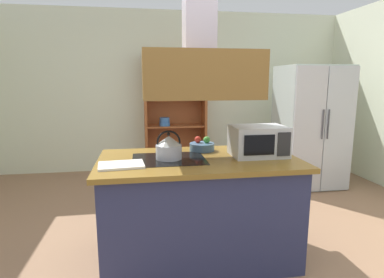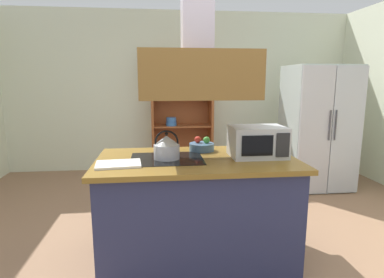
% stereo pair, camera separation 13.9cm
% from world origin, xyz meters
% --- Properties ---
extents(ground_plane, '(7.80, 7.80, 0.00)m').
position_xyz_m(ground_plane, '(0.00, 0.00, 0.00)').
color(ground_plane, '#8F6A4E').
extents(wall_back, '(6.00, 0.12, 2.70)m').
position_xyz_m(wall_back, '(0.00, 3.00, 1.35)').
color(wall_back, silver).
rests_on(wall_back, ground).
extents(kitchen_island, '(1.67, 0.94, 0.90)m').
position_xyz_m(kitchen_island, '(-0.09, -0.00, 0.45)').
color(kitchen_island, navy).
rests_on(kitchen_island, ground).
extents(range_hood, '(0.90, 0.70, 1.30)m').
position_xyz_m(range_hood, '(-0.09, -0.00, 1.71)').
color(range_hood, brown).
extents(refrigerator, '(0.90, 0.78, 1.76)m').
position_xyz_m(refrigerator, '(1.88, 1.70, 0.88)').
color(refrigerator, '#AFBEB9').
rests_on(refrigerator, ground).
extents(dish_cabinet, '(1.03, 0.40, 1.96)m').
position_xyz_m(dish_cabinet, '(-0.00, 2.78, 0.87)').
color(dish_cabinet, '#974E26').
rests_on(dish_cabinet, ground).
extents(kettle, '(0.22, 0.22, 0.24)m').
position_xyz_m(kettle, '(-0.35, -0.00, 1.00)').
color(kettle, '#B3B6C7').
rests_on(kettle, kitchen_island).
extents(cutting_board, '(0.36, 0.27, 0.02)m').
position_xyz_m(cutting_board, '(-0.72, -0.16, 0.91)').
color(cutting_board, silver).
rests_on(cutting_board, kitchen_island).
extents(microwave, '(0.46, 0.35, 0.26)m').
position_xyz_m(microwave, '(0.43, 0.00, 1.03)').
color(microwave, '#B7BABF').
rests_on(microwave, kitchen_island).
extents(fruit_bowl, '(0.23, 0.23, 0.13)m').
position_xyz_m(fruit_bowl, '(-0.01, 0.28, 0.94)').
color(fruit_bowl, '#4C7299').
rests_on(fruit_bowl, kitchen_island).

